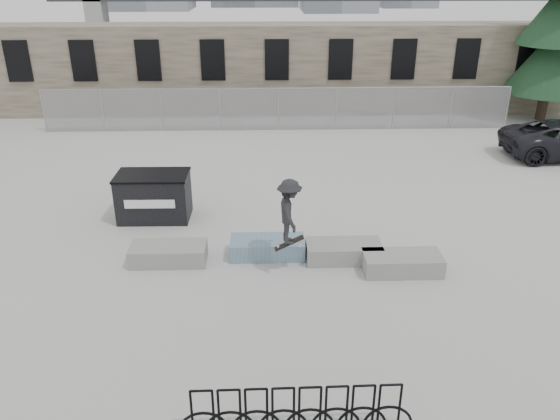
# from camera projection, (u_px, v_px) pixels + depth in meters

# --- Properties ---
(ground) EXTENTS (120.00, 120.00, 0.00)m
(ground) POSITION_uv_depth(u_px,v_px,m) (291.00, 257.00, 14.82)
(ground) COLOR beige
(ground) RESTS_ON ground
(stone_wall) EXTENTS (36.00, 2.58, 4.50)m
(stone_wall) POSITION_uv_depth(u_px,v_px,m) (276.00, 69.00, 28.69)
(stone_wall) COLOR #635949
(stone_wall) RESTS_ON ground
(chainlink_fence) EXTENTS (22.06, 0.06, 2.02)m
(chainlink_fence) POSITION_uv_depth(u_px,v_px,m) (278.00, 109.00, 25.78)
(chainlink_fence) COLOR gray
(chainlink_fence) RESTS_ON ground
(planter_far_left) EXTENTS (2.00, 0.90, 0.49)m
(planter_far_left) POSITION_uv_depth(u_px,v_px,m) (169.00, 253.00, 14.49)
(planter_far_left) COLOR gray
(planter_far_left) RESTS_ON ground
(planter_center_left) EXTENTS (2.00, 0.90, 0.49)m
(planter_center_left) POSITION_uv_depth(u_px,v_px,m) (267.00, 247.00, 14.81)
(planter_center_left) COLOR #2F658E
(planter_center_left) RESTS_ON ground
(planter_center_right) EXTENTS (2.00, 0.90, 0.49)m
(planter_center_right) POSITION_uv_depth(u_px,v_px,m) (344.00, 251.00, 14.60)
(planter_center_right) COLOR gray
(planter_center_right) RESTS_ON ground
(planter_offset) EXTENTS (2.00, 0.90, 0.49)m
(planter_offset) POSITION_uv_depth(u_px,v_px,m) (402.00, 262.00, 14.03)
(planter_offset) COLOR gray
(planter_offset) RESTS_ON ground
(dumpster) EXTENTS (2.22, 1.37, 1.45)m
(dumpster) POSITION_uv_depth(u_px,v_px,m) (154.00, 196.00, 16.84)
(dumpster) COLOR black
(dumpster) RESTS_ON ground
(bike_rack) EXTENTS (4.04, 0.11, 0.90)m
(bike_rack) POSITION_uv_depth(u_px,v_px,m) (297.00, 409.00, 9.17)
(bike_rack) COLOR black
(bike_rack) RESTS_ON ground
(spruce_tree) EXTENTS (4.26, 4.26, 11.50)m
(spruce_tree) POSITION_uv_depth(u_px,v_px,m) (560.00, 16.00, 25.90)
(spruce_tree) COLOR #38281E
(spruce_tree) RESTS_ON ground
(skateboarder) EXTENTS (0.77, 1.15, 1.88)m
(skateboarder) POSITION_uv_depth(u_px,v_px,m) (289.00, 212.00, 13.44)
(skateboarder) COLOR black
(skateboarder) RESTS_ON ground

